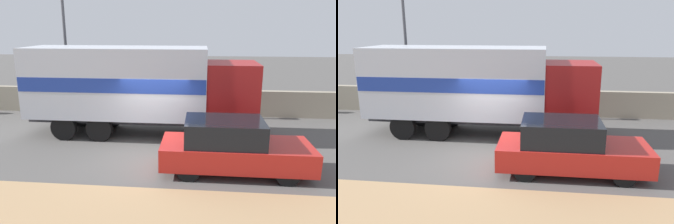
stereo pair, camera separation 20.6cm
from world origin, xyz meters
The scene contains 5 objects.
ground_plane centered at (0.00, 0.00, 0.00)m, with size 80.00×80.00×0.00m, color #514F4C.
stone_wall_backdrop centered at (0.00, 5.64, 0.65)m, with size 60.00×0.35×1.29m.
street_lamp centered at (-4.70, 4.63, 3.81)m, with size 0.56×0.28×6.53m.
box_truck centered at (-0.92, 2.26, 2.04)m, with size 9.05×2.36×3.56m.
car_hatchback centered at (2.65, -1.02, 0.81)m, with size 4.48×1.77×1.65m.
Camera 2 is at (1.86, -10.44, 4.33)m, focal length 35.00 mm.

